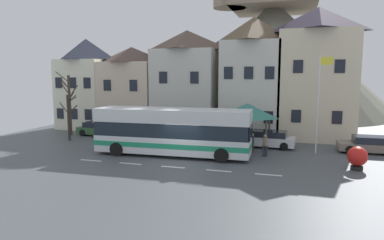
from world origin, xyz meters
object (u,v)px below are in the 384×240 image
object	(u,v)px
parked_car_02	(267,139)
bare_tree_00	(69,116)
public_bench	(237,136)
parked_car_01	(370,145)
harbour_buoy	(357,157)
pedestrian_00	(252,143)
bare_tree_01	(69,103)
parked_car_03	(142,131)
townhouse_02	(187,82)
parked_car_00	(100,129)
townhouse_03	(253,77)
hilltop_castle	(272,53)
townhouse_01	(132,89)
townhouse_00	(87,84)
pedestrian_01	(265,145)
townhouse_04	(316,74)
transit_bus	(172,132)
flagpole	(319,98)
bus_shelter	(247,111)

from	to	relation	value
parked_car_02	bare_tree_00	xyz separation A→B (m)	(-17.21, -2.12, 1.57)
bare_tree_00	public_bench	bearing A→B (deg)	15.56
parked_car_01	harbour_buoy	bearing A→B (deg)	70.81
pedestrian_00	bare_tree_01	world-z (taller)	bare_tree_01
parked_car_01	parked_car_03	world-z (taller)	parked_car_03
townhouse_02	parked_car_00	distance (m)	9.74
parked_car_01	townhouse_03	bearing A→B (deg)	-32.66
hilltop_castle	bare_tree_01	size ratio (longest dim) A/B	5.80
parked_car_01	bare_tree_01	size ratio (longest dim) A/B	0.71
townhouse_01	pedestrian_00	distance (m)	16.04
townhouse_00	pedestrian_01	bearing A→B (deg)	-22.96
townhouse_01	harbour_buoy	distance (m)	23.26
parked_car_03	pedestrian_00	distance (m)	10.77
bare_tree_01	pedestrian_00	bearing A→B (deg)	-8.81
townhouse_03	pedestrian_00	xyz separation A→B (m)	(1.01, -8.27, -4.90)
townhouse_04	parked_car_00	xyz separation A→B (m)	(-19.76, -5.04, -5.32)
transit_bus	harbour_buoy	world-z (taller)	transit_bus
transit_bus	bare_tree_00	size ratio (longest dim) A/B	2.60
hilltop_castle	pedestrian_00	bearing A→B (deg)	-88.70
pedestrian_00	pedestrian_01	xyz separation A→B (m)	(1.03, -0.89, 0.09)
townhouse_01	pedestrian_01	distance (m)	17.33
harbour_buoy	flagpole	bearing A→B (deg)	117.37
bus_shelter	parked_car_02	world-z (taller)	bus_shelter
bus_shelter	harbour_buoy	xyz separation A→B (m)	(7.48, -4.76, -2.16)
bus_shelter	parked_car_02	bearing A→B (deg)	17.90
pedestrian_01	public_bench	world-z (taller)	pedestrian_01
transit_bus	hilltop_castle	bearing A→B (deg)	79.65
transit_bus	bare_tree_00	distance (m)	11.15
transit_bus	bare_tree_00	bearing A→B (deg)	163.59
townhouse_01	harbour_buoy	size ratio (longest dim) A/B	5.96
bus_shelter	parked_car_00	xyz separation A→B (m)	(-14.34, 1.32, -2.32)
bus_shelter	transit_bus	bearing A→B (deg)	-137.93
bus_shelter	flagpole	xyz separation A→B (m)	(5.35, -0.65, 1.20)
townhouse_00	bare_tree_01	xyz separation A→B (m)	(1.12, -4.84, -1.73)
hilltop_castle	parked_car_01	bearing A→B (deg)	-71.70
townhouse_02	harbour_buoy	bearing A→B (deg)	-36.09
harbour_buoy	bare_tree_01	world-z (taller)	bare_tree_01
parked_car_00	parked_car_02	bearing A→B (deg)	0.44
townhouse_02	townhouse_03	xyz separation A→B (m)	(6.52, 0.64, 0.55)
townhouse_02	transit_bus	bearing A→B (deg)	-78.57
pedestrian_00	pedestrian_01	world-z (taller)	pedestrian_01
hilltop_castle	flagpole	bearing A→B (deg)	-79.52
townhouse_03	parked_car_02	xyz separation A→B (m)	(1.94, -5.83, -4.99)
townhouse_03	parked_car_01	size ratio (longest dim) A/B	2.56
townhouse_03	pedestrian_00	world-z (taller)	townhouse_03
parked_car_00	parked_car_01	bearing A→B (deg)	1.65
townhouse_04	public_bench	distance (m)	9.44
townhouse_00	flagpole	bearing A→B (deg)	-14.96
transit_bus	pedestrian_00	bearing A→B (deg)	21.97
townhouse_00	parked_car_03	world-z (taller)	townhouse_00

